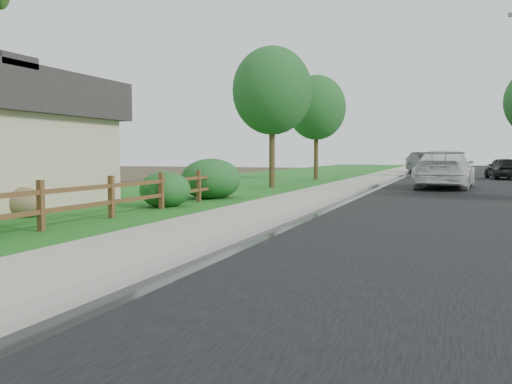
% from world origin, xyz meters
% --- Properties ---
extents(road, '(8.00, 90.00, 0.02)m').
position_xyz_m(road, '(4.60, 35.00, 0.01)').
color(road, black).
rests_on(road, ground).
extents(curb, '(0.40, 90.00, 0.12)m').
position_xyz_m(curb, '(0.40, 35.00, 0.06)').
color(curb, gray).
rests_on(curb, ground).
extents(wet_gutter, '(0.50, 90.00, 0.00)m').
position_xyz_m(wet_gutter, '(0.75, 35.00, 0.02)').
color(wet_gutter, black).
rests_on(wet_gutter, road).
extents(sidewalk, '(2.20, 90.00, 0.10)m').
position_xyz_m(sidewalk, '(-0.90, 35.00, 0.05)').
color(sidewalk, '#A29A8D').
rests_on(sidewalk, ground).
extents(grass_strip, '(1.60, 90.00, 0.06)m').
position_xyz_m(grass_strip, '(-2.80, 35.00, 0.03)').
color(grass_strip, '#1C5618').
rests_on(grass_strip, ground).
extents(lawn_near, '(9.00, 90.00, 0.04)m').
position_xyz_m(lawn_near, '(-8.00, 35.00, 0.02)').
color(lawn_near, '#1C5618').
rests_on(lawn_near, ground).
extents(ranch_fence, '(0.12, 16.92, 1.10)m').
position_xyz_m(ranch_fence, '(-3.60, 6.40, 0.62)').
color(ranch_fence, '#472D17').
rests_on(ranch_fence, ground).
extents(white_suv, '(2.93, 6.26, 1.77)m').
position_xyz_m(white_suv, '(3.82, 23.57, 0.90)').
color(white_suv, silver).
rests_on(white_suv, road).
extents(dark_car_mid, '(2.32, 4.37, 1.42)m').
position_xyz_m(dark_car_mid, '(7.20, 34.76, 0.73)').
color(dark_car_mid, black).
rests_on(dark_car_mid, road).
extents(dark_car_far, '(3.77, 5.74, 1.79)m').
position_xyz_m(dark_car_far, '(2.00, 43.76, 0.91)').
color(dark_car_far, black).
rests_on(dark_car_far, road).
extents(boulder, '(1.38, 1.17, 0.80)m').
position_xyz_m(boulder, '(-6.00, 7.22, 0.40)').
color(boulder, brown).
rests_on(boulder, ground).
extents(shrub_c, '(1.79, 1.79, 1.11)m').
position_xyz_m(shrub_c, '(-3.90, 10.74, 0.55)').
color(shrub_c, '#1A4A1F').
rests_on(shrub_c, ground).
extents(shrub_d, '(2.63, 2.63, 1.47)m').
position_xyz_m(shrub_d, '(-3.90, 14.00, 0.73)').
color(shrub_d, '#1A4A1F').
rests_on(shrub_d, ground).
extents(tree_near_left, '(3.77, 3.77, 6.68)m').
position_xyz_m(tree_near_left, '(-3.90, 20.84, 4.59)').
color(tree_near_left, '#3D2C19').
rests_on(tree_near_left, ground).
extents(tree_mid_left, '(3.64, 3.64, 6.51)m').
position_xyz_m(tree_mid_left, '(-3.90, 29.47, 4.50)').
color(tree_mid_left, '#3D2C19').
rests_on(tree_mid_left, ground).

